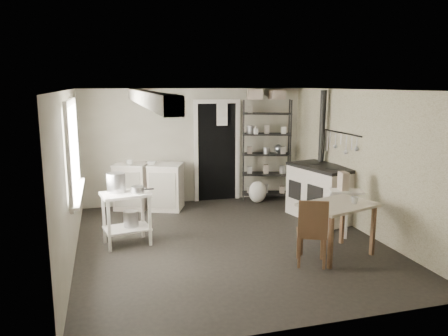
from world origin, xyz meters
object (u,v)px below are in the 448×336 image
object	(u,v)px
stove	(321,195)
flour_sack	(258,191)
stockpot	(116,183)
shelf_rack	(266,155)
base_cabinets	(149,185)
prep_table	(127,219)
work_table	(337,229)
chair	(312,229)

from	to	relation	value
stove	flour_sack	size ratio (longest dim) A/B	2.78
stockpot	shelf_rack	bearing A→B (deg)	30.55
shelf_rack	base_cabinets	bearing A→B (deg)	-161.55
prep_table	shelf_rack	world-z (taller)	shelf_rack
shelf_rack	stove	xyz separation A→B (m)	(0.49, -1.50, -0.51)
stockpot	stove	xyz separation A→B (m)	(3.56, 0.32, -0.50)
stove	prep_table	bearing A→B (deg)	172.90
prep_table	work_table	xyz separation A→B (m)	(2.82, -1.22, -0.02)
chair	base_cabinets	bearing A→B (deg)	141.51
stockpot	work_table	xyz separation A→B (m)	(2.95, -1.31, -0.56)
prep_table	shelf_rack	xyz separation A→B (m)	(2.94, 1.90, 0.55)
stove	stockpot	bearing A→B (deg)	171.28
stockpot	flour_sack	bearing A→B (deg)	29.91
shelf_rack	chair	distance (m)	3.39
base_cabinets	work_table	bearing A→B (deg)	-32.02
flour_sack	base_cabinets	bearing A→B (deg)	176.00
prep_table	work_table	world-z (taller)	prep_table
shelf_rack	chair	size ratio (longest dim) A/B	2.25
chair	flour_sack	bearing A→B (deg)	105.84
stockpot	base_cabinets	world-z (taller)	stockpot
prep_table	chair	xyz separation A→B (m)	(2.34, -1.40, 0.08)
stove	base_cabinets	bearing A→B (deg)	139.53
chair	flour_sack	size ratio (longest dim) A/B	2.10
stockpot	shelf_rack	xyz separation A→B (m)	(3.07, 1.81, 0.01)
work_table	chair	size ratio (longest dim) A/B	1.07
prep_table	flour_sack	world-z (taller)	prep_table
stockpot	chair	bearing A→B (deg)	-31.11
prep_table	base_cabinets	size ratio (longest dim) A/B	0.59
stockpot	work_table	bearing A→B (deg)	-23.89
prep_table	base_cabinets	xyz separation A→B (m)	(0.52, 1.86, 0.06)
stockpot	work_table	world-z (taller)	stockpot
stockpot	chair	size ratio (longest dim) A/B	0.32
chair	flour_sack	distance (m)	3.14
stockpot	base_cabinets	size ratio (longest dim) A/B	0.22
shelf_rack	flour_sack	xyz separation A→B (m)	(-0.25, -0.19, -0.71)
base_cabinets	chair	bearing A→B (deg)	-39.67
base_cabinets	flour_sack	bearing A→B (deg)	17.25
stove	work_table	distance (m)	1.73
shelf_rack	chair	world-z (taller)	shelf_rack
flour_sack	chair	bearing A→B (deg)	-96.59
flour_sack	prep_table	bearing A→B (deg)	-147.62
prep_table	stockpot	bearing A→B (deg)	145.47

